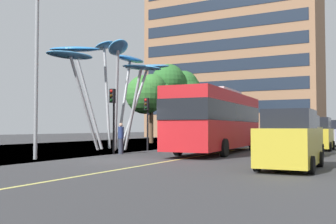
# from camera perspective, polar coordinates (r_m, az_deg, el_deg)

# --- Properties ---
(ground) EXTENTS (120.00, 240.00, 0.10)m
(ground) POSITION_cam_1_polar(r_m,az_deg,el_deg) (19.01, -8.61, -7.02)
(ground) COLOR #38383A
(red_bus) EXTENTS (3.24, 11.69, 3.82)m
(red_bus) POSITION_cam_1_polar(r_m,az_deg,el_deg) (23.92, 7.29, -0.93)
(red_bus) COLOR red
(red_bus) RESTS_ON ground
(leaf_sculpture) EXTENTS (9.05, 9.94, 8.16)m
(leaf_sculpture) POSITION_cam_1_polar(r_m,az_deg,el_deg) (28.74, -7.84, 7.16)
(leaf_sculpture) COLOR #9EA0A5
(leaf_sculpture) RESTS_ON ground
(traffic_light_kerb_near) EXTENTS (0.28, 0.42, 3.75)m
(traffic_light_kerb_near) POSITION_cam_1_polar(r_m,az_deg,el_deg) (22.60, -8.04, 0.74)
(traffic_light_kerb_near) COLOR black
(traffic_light_kerb_near) RESTS_ON ground
(traffic_light_kerb_far) EXTENTS (0.28, 0.42, 3.50)m
(traffic_light_kerb_far) POSITION_cam_1_polar(r_m,az_deg,el_deg) (26.00, -3.09, -0.06)
(traffic_light_kerb_far) COLOR black
(traffic_light_kerb_far) RESTS_ON ground
(traffic_light_island_mid) EXTENTS (0.28, 0.42, 3.55)m
(traffic_light_island_mid) POSITION_cam_1_polar(r_m,az_deg,el_deg) (31.37, 1.78, -0.38)
(traffic_light_island_mid) COLOR black
(traffic_light_island_mid) RESTS_ON ground
(traffic_light_opposite) EXTENTS (0.28, 0.42, 3.22)m
(traffic_light_opposite) POSITION_cam_1_polar(r_m,az_deg,el_deg) (36.40, 6.52, -0.99)
(traffic_light_opposite) COLOR black
(traffic_light_opposite) RESTS_ON ground
(car_parked_near) EXTENTS (1.98, 4.29, 2.18)m
(car_parked_near) POSITION_cam_1_polar(r_m,az_deg,el_deg) (15.12, 17.39, -4.06)
(car_parked_near) COLOR gold
(car_parked_near) RESTS_ON ground
(car_parked_mid) EXTENTS (1.98, 4.07, 2.19)m
(car_parked_mid) POSITION_cam_1_polar(r_m,az_deg,el_deg) (22.54, 18.91, -3.40)
(car_parked_mid) COLOR gold
(car_parked_mid) RESTS_ON ground
(car_parked_far) EXTENTS (2.09, 4.07, 2.21)m
(car_parked_far) POSITION_cam_1_polar(r_m,az_deg,el_deg) (28.44, 20.82, -3.13)
(car_parked_far) COLOR gold
(car_parked_far) RESTS_ON ground
(car_side_street) EXTENTS (2.00, 4.35, 2.05)m
(car_side_street) POSITION_cam_1_polar(r_m,az_deg,el_deg) (35.24, 22.93, -3.01)
(car_side_street) COLOR gray
(car_side_street) RESTS_ON ground
(car_far_side) EXTENTS (1.94, 4.58, 2.26)m
(car_far_side) POSITION_cam_1_polar(r_m,az_deg,el_deg) (41.84, 22.75, -2.75)
(car_far_side) COLOR #2D5138
(car_far_side) RESTS_ON ground
(street_lamp) EXTENTS (1.55, 0.44, 8.21)m
(street_lamp) POSITION_cam_1_polar(r_m,az_deg,el_deg) (19.98, -17.97, 8.34)
(street_lamp) COLOR gray
(street_lamp) RESTS_ON ground
(tree_pavement_near) EXTENTS (4.48, 4.39, 6.78)m
(tree_pavement_near) POSITION_cam_1_polar(r_m,az_deg,el_deg) (38.75, -2.82, 2.60)
(tree_pavement_near) COLOR brown
(tree_pavement_near) RESTS_ON ground
(tree_pavement_far) EXTENTS (4.75, 5.78, 8.20)m
(tree_pavement_far) POSITION_cam_1_polar(r_m,az_deg,el_deg) (42.20, 1.52, 3.56)
(tree_pavement_far) COLOR brown
(tree_pavement_far) RESTS_ON ground
(pedestrian) EXTENTS (0.34, 0.34, 1.80)m
(pedestrian) POSITION_cam_1_polar(r_m,az_deg,el_deg) (22.82, -6.89, -3.83)
(pedestrian) COLOR #2D3342
(pedestrian) RESTS_ON ground
(backdrop_building) EXTENTS (26.78, 14.01, 25.06)m
(backdrop_building) POSITION_cam_1_polar(r_m,az_deg,el_deg) (66.37, 9.75, 7.28)
(backdrop_building) COLOR #936B4C
(backdrop_building) RESTS_ON ground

